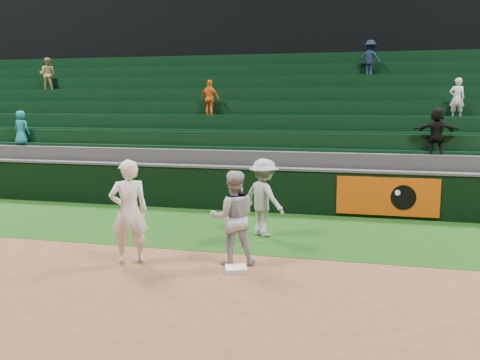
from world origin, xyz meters
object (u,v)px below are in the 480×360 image
at_px(first_base, 236,269).
at_px(baserunner, 233,218).
at_px(base_coach, 264,198).
at_px(first_baseman, 129,212).

bearing_deg(first_base, baserunner, 111.10).
bearing_deg(base_coach, first_baseman, 86.53).
bearing_deg(first_baseman, first_base, 147.99).
xyz_separation_m(baserunner, base_coach, (0.13, 2.20, 0.00)).
distance_m(first_baseman, base_coach, 3.33).
bearing_deg(first_baseman, baserunner, 160.93).
height_order(first_base, base_coach, base_coach).
relative_size(first_baseman, base_coach, 1.12).
bearing_deg(first_baseman, base_coach, -159.43).
relative_size(baserunner, base_coach, 1.01).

